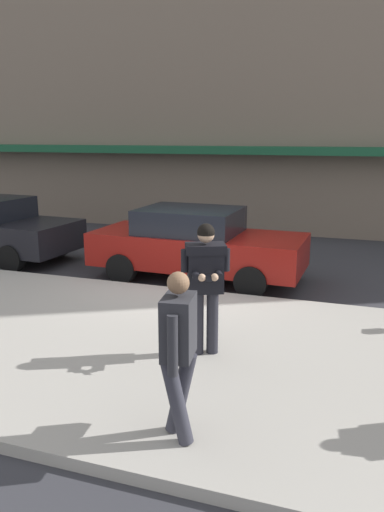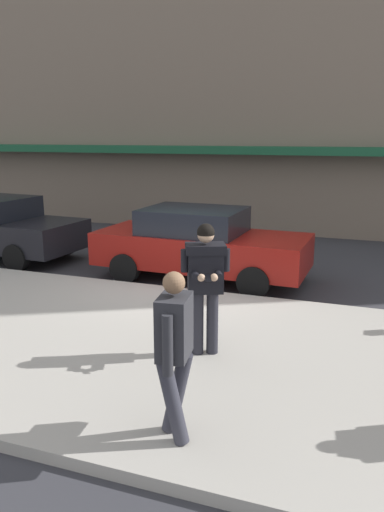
% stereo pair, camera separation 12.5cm
% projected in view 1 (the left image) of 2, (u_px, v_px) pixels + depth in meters
% --- Properties ---
extents(ground_plane, '(80.00, 80.00, 0.00)m').
position_uv_depth(ground_plane, '(179.00, 291.00, 10.00)').
color(ground_plane, '#333338').
extents(sidewalk, '(32.00, 5.30, 0.14)m').
position_uv_depth(sidewalk, '(176.00, 352.00, 7.05)').
color(sidewalk, '#A8A399').
rests_on(sidewalk, ground).
extents(curb_paint_line, '(28.00, 0.12, 0.01)m').
position_uv_depth(curb_paint_line, '(228.00, 295.00, 9.74)').
color(curb_paint_line, silver).
rests_on(curb_paint_line, ground).
extents(parked_sedan_mid, '(4.57, 2.06, 1.54)m').
position_uv_depth(parked_sedan_mid, '(196.00, 243.00, 10.68)').
color(parked_sedan_mid, maroon).
rests_on(parked_sedan_mid, ground).
extents(man_texting_on_phone, '(0.61, 0.65, 1.81)m').
position_uv_depth(man_texting_on_phone, '(205.00, 275.00, 6.58)').
color(man_texting_on_phone, '#23232B').
rests_on(man_texting_on_phone, sidewalk).
extents(pedestrian_with_bag, '(0.37, 0.72, 1.70)m').
position_uv_depth(pedestrian_with_bag, '(179.00, 345.00, 4.74)').
color(pedestrian_with_bag, '#33333D').
rests_on(pedestrian_with_bag, sidewalk).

